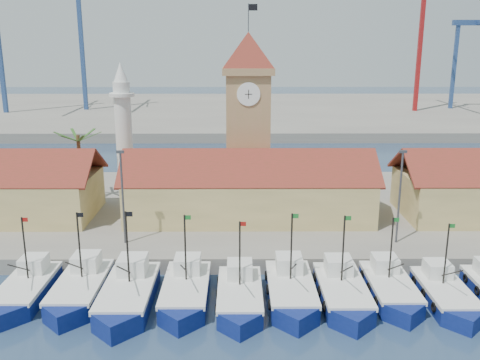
{
  "coord_description": "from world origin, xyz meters",
  "views": [
    {
      "loc": [
        -1.23,
        -36.01,
        20.45
      ],
      "look_at": [
        -0.97,
        18.0,
        6.12
      ],
      "focal_mm": 40.0,
      "sensor_mm": 36.0,
      "label": 1
    }
  ],
  "objects_px": {
    "boat_5": "(291,293)",
    "minaret": "(124,130)",
    "clock_tower": "(248,114)",
    "boat_0": "(25,292)"
  },
  "relations": [
    {
      "from": "boat_5",
      "to": "minaret",
      "type": "height_order",
      "value": "minaret"
    },
    {
      "from": "clock_tower",
      "to": "minaret",
      "type": "bearing_deg",
      "value": 172.39
    },
    {
      "from": "boat_5",
      "to": "minaret",
      "type": "xyz_separation_m",
      "value": [
        -18.06,
        25.15,
        8.95
      ]
    },
    {
      "from": "boat_5",
      "to": "clock_tower",
      "type": "xyz_separation_m",
      "value": [
        -3.06,
        23.15,
        11.18
      ]
    },
    {
      "from": "boat_0",
      "to": "minaret",
      "type": "bearing_deg",
      "value": 82.25
    },
    {
      "from": "boat_5",
      "to": "clock_tower",
      "type": "relative_size",
      "value": 0.44
    },
    {
      "from": "boat_5",
      "to": "clock_tower",
      "type": "bearing_deg",
      "value": 97.53
    },
    {
      "from": "boat_0",
      "to": "clock_tower",
      "type": "relative_size",
      "value": 0.42
    },
    {
      "from": "boat_0",
      "to": "clock_tower",
      "type": "distance_m",
      "value": 31.27
    },
    {
      "from": "boat_0",
      "to": "boat_5",
      "type": "xyz_separation_m",
      "value": [
        21.42,
        -0.46,
        0.05
      ]
    }
  ]
}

